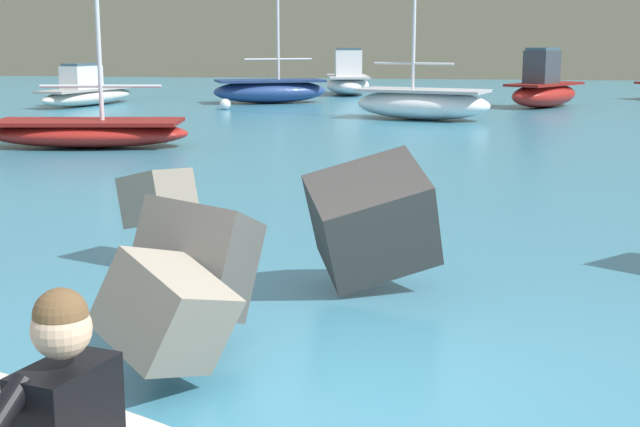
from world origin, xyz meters
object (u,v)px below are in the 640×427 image
object	(u,v)px
boat_mid_right	(270,90)
boat_far_left	(87,92)
boat_near_right	(88,132)
mooring_buoy_middle	(225,104)
boat_far_right	(422,102)
boat_near_left	(544,89)
boat_mid_centre	(348,80)

from	to	relation	value
boat_mid_right	boat_far_left	bearing A→B (deg)	-160.49
boat_near_right	mooring_buoy_middle	size ratio (longest dim) A/B	12.90
boat_mid_right	boat_far_right	distance (m)	9.99
boat_near_left	boat_near_right	size ratio (longest dim) A/B	0.82
boat_near_right	boat_far_right	distance (m)	12.67
boat_far_left	mooring_buoy_middle	bearing A→B (deg)	-11.31
boat_near_right	boat_far_right	bearing A→B (deg)	48.76
boat_near_left	boat_far_right	world-z (taller)	boat_far_right
boat_near_right	boat_far_right	xyz separation A→B (m)	(8.35, 9.52, 0.19)
boat_near_left	boat_mid_right	size ratio (longest dim) A/B	0.56
boat_mid_centre	mooring_buoy_middle	world-z (taller)	boat_mid_centre
boat_mid_centre	boat_far_right	xyz separation A→B (m)	(4.46, -13.49, -0.13)
boat_near_right	boat_far_right	size ratio (longest dim) A/B	0.69
boat_near_left	mooring_buoy_middle	bearing A→B (deg)	-165.27
boat_near_left	boat_far_left	size ratio (longest dim) A/B	0.74
boat_near_right	mooring_buoy_middle	xyz separation A→B (m)	(0.28, 12.65, -0.19)
boat_mid_right	mooring_buoy_middle	distance (m)	4.07
boat_mid_centre	boat_mid_right	bearing A→B (deg)	-112.15
boat_mid_centre	mooring_buoy_middle	distance (m)	10.99
boat_far_left	boat_far_right	size ratio (longest dim) A/B	0.76
boat_mid_right	boat_far_right	world-z (taller)	boat_far_right
boat_far_left	mooring_buoy_middle	world-z (taller)	boat_far_left
boat_mid_centre	mooring_buoy_middle	bearing A→B (deg)	-109.22
boat_far_left	boat_far_right	bearing A→B (deg)	-16.92
boat_mid_centre	boat_far_right	size ratio (longest dim) A/B	0.61
boat_far_left	boat_far_right	distance (m)	15.18
boat_far_right	mooring_buoy_middle	xyz separation A→B (m)	(-8.07, 3.13, -0.39)
boat_mid_right	boat_near_left	bearing A→B (deg)	-2.75
boat_far_right	boat_near_left	bearing A→B (deg)	53.98
boat_mid_centre	mooring_buoy_middle	size ratio (longest dim) A/B	11.52
boat_far_left	boat_mid_right	bearing A→B (deg)	19.51
boat_near_right	boat_far_left	xyz separation A→B (m)	(-6.17, 13.94, 0.15)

